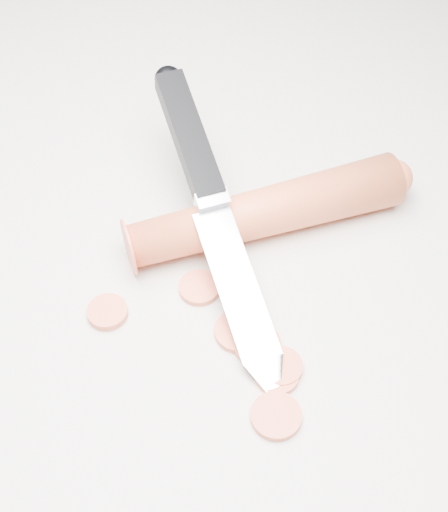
% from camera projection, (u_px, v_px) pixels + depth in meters
% --- Properties ---
extents(ground, '(2.40, 2.40, 0.00)m').
position_uv_depth(ground, '(256.00, 283.00, 0.56)').
color(ground, silver).
rests_on(ground, ground).
extents(carrot, '(0.21, 0.17, 0.04)m').
position_uv_depth(carrot, '(266.00, 212.00, 0.58)').
color(carrot, '#DD5128').
rests_on(carrot, ground).
extents(carrot_slice_0, '(0.03, 0.03, 0.01)m').
position_uv_depth(carrot_slice_0, '(108.00, 312.00, 0.54)').
color(carrot_slice_0, '#F2563B').
rests_on(carrot_slice_0, ground).
extents(carrot_slice_1, '(0.03, 0.03, 0.01)m').
position_uv_depth(carrot_slice_1, '(281.00, 367.00, 0.51)').
color(carrot_slice_1, '#F2563B').
rests_on(carrot_slice_1, ground).
extents(carrot_slice_2, '(0.04, 0.04, 0.01)m').
position_uv_depth(carrot_slice_2, '(239.00, 331.00, 0.53)').
color(carrot_slice_2, '#F2563B').
rests_on(carrot_slice_2, ground).
extents(carrot_slice_3, '(0.03, 0.03, 0.01)m').
position_uv_depth(carrot_slice_3, '(277.00, 375.00, 0.51)').
color(carrot_slice_3, '#F2563B').
rests_on(carrot_slice_3, ground).
extents(carrot_slice_4, '(0.04, 0.04, 0.01)m').
position_uv_depth(carrot_slice_4, '(257.00, 344.00, 0.52)').
color(carrot_slice_4, '#F2563B').
rests_on(carrot_slice_4, ground).
extents(carrot_slice_5, '(0.03, 0.03, 0.01)m').
position_uv_depth(carrot_slice_5, '(199.00, 288.00, 0.55)').
color(carrot_slice_5, '#F2563B').
rests_on(carrot_slice_5, ground).
extents(carrot_slice_6, '(0.04, 0.04, 0.01)m').
position_uv_depth(carrot_slice_6, '(276.00, 416.00, 0.49)').
color(carrot_slice_6, '#F2563B').
rests_on(carrot_slice_6, ground).
extents(kitchen_knife, '(0.19, 0.25, 0.09)m').
position_uv_depth(kitchen_knife, '(219.00, 218.00, 0.54)').
color(kitchen_knife, silver).
rests_on(kitchen_knife, ground).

